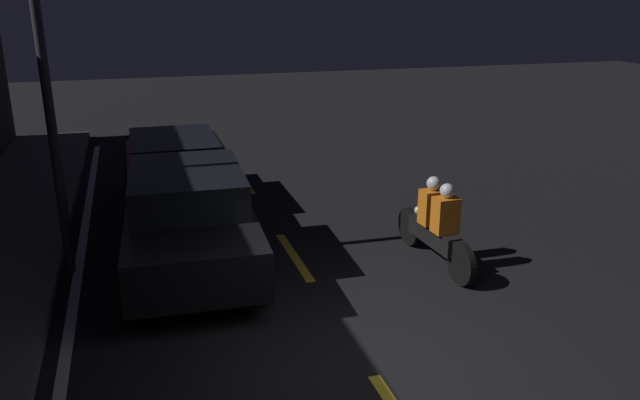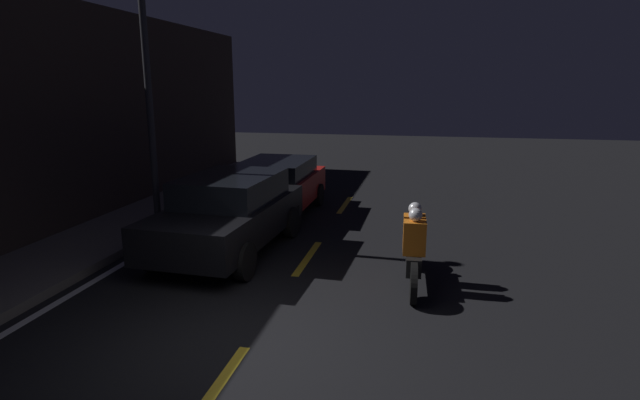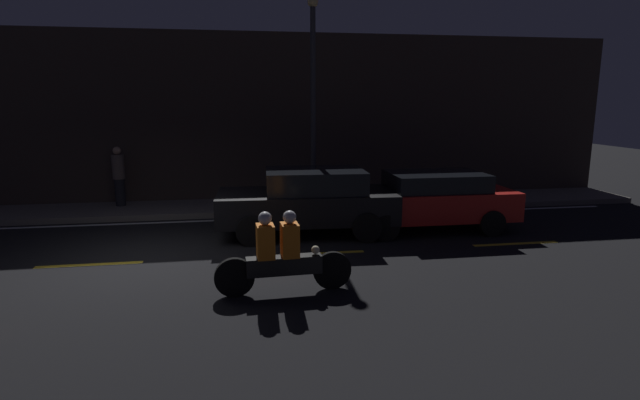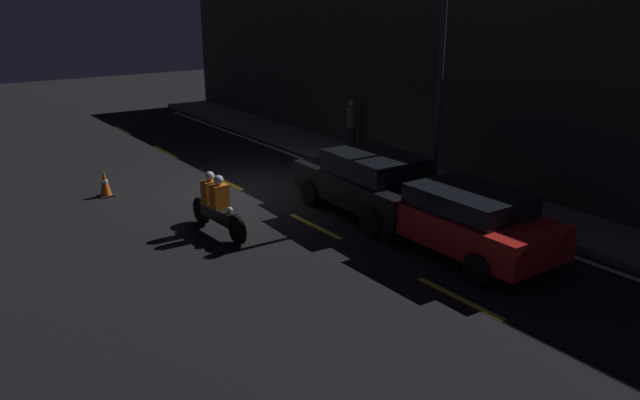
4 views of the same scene
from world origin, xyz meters
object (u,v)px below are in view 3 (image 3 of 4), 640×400
van_black (309,200)px  motorcycle (280,255)px  taxi_red (429,199)px  pedestrian (119,176)px  street_lamp (313,97)px

van_black → motorcycle: (-0.99, -3.67, -0.17)m
taxi_red → motorcycle: 5.39m
van_black → pedestrian: bearing=-31.1°
van_black → taxi_red: van_black is taller
pedestrian → van_black: bearing=-33.8°
taxi_red → street_lamp: street_lamp is taller
taxi_red → van_black: bearing=-0.4°
taxi_red → motorcycle: size_ratio=1.83×
motorcycle → pedestrian: size_ratio=1.34×
van_black → taxi_red: 2.99m
van_black → street_lamp: size_ratio=0.74×
pedestrian → street_lamp: (5.40, -1.56, 2.21)m
van_black → taxi_red: size_ratio=1.02×
street_lamp → van_black: bearing=-102.0°
van_black → pedestrian: pedestrian is taller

